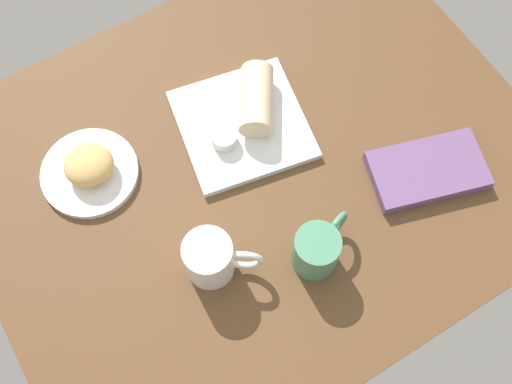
# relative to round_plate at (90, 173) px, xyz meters

# --- Properties ---
(dining_table) EXTENTS (1.10, 0.90, 0.04)m
(dining_table) POSITION_rel_round_plate_xyz_m (-0.29, 0.15, -0.03)
(dining_table) COLOR brown
(dining_table) RESTS_ON ground
(round_plate) EXTENTS (0.19, 0.19, 0.01)m
(round_plate) POSITION_rel_round_plate_xyz_m (0.00, 0.00, 0.00)
(round_plate) COLOR white
(round_plate) RESTS_ON dining_table
(scone_pastry) EXTENTS (0.11, 0.11, 0.05)m
(scone_pastry) POSITION_rel_round_plate_xyz_m (-0.01, 0.00, 0.03)
(scone_pastry) COLOR #DFB166
(scone_pastry) RESTS_ON round_plate
(square_plate) EXTENTS (0.29, 0.29, 0.02)m
(square_plate) POSITION_rel_round_plate_xyz_m (-0.31, 0.06, 0.00)
(square_plate) COLOR white
(square_plate) RESTS_ON dining_table
(sauce_cup) EXTENTS (0.05, 0.05, 0.03)m
(sauce_cup) POSITION_rel_round_plate_xyz_m (-0.26, 0.08, 0.02)
(sauce_cup) COLOR silver
(sauce_cup) RESTS_ON square_plate
(breakfast_wrap) EXTENTS (0.13, 0.15, 0.07)m
(breakfast_wrap) POSITION_rel_round_plate_xyz_m (-0.35, 0.05, 0.04)
(breakfast_wrap) COLOR beige
(breakfast_wrap) RESTS_ON square_plate
(book_stack) EXTENTS (0.25, 0.18, 0.03)m
(book_stack) POSITION_rel_round_plate_xyz_m (-0.56, 0.34, 0.01)
(book_stack) COLOR #6B4C7A
(book_stack) RESTS_ON dining_table
(coffee_mug) EXTENTS (0.13, 0.10, 0.10)m
(coffee_mug) POSITION_rel_round_plate_xyz_m (-0.11, 0.29, 0.05)
(coffee_mug) COLOR white
(coffee_mug) RESTS_ON dining_table
(second_mug) EXTENTS (0.13, 0.08, 0.10)m
(second_mug) POSITION_rel_round_plate_xyz_m (-0.28, 0.37, 0.04)
(second_mug) COLOR #4C8C6B
(second_mug) RESTS_ON dining_table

